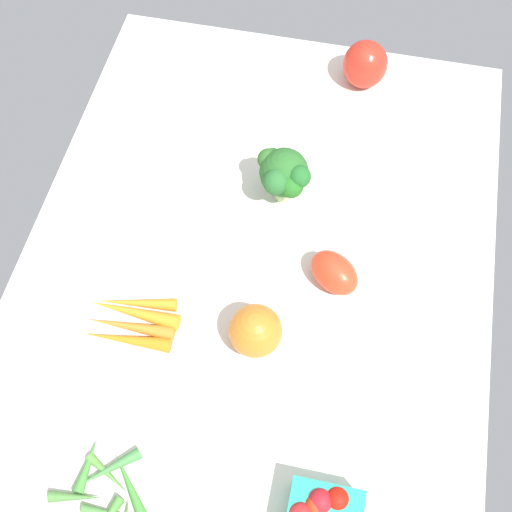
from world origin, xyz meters
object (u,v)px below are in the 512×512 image
at_px(heirloom_tomato_orange, 255,331).
at_px(bell_pepper_red, 365,64).
at_px(broccoli_head, 283,174).
at_px(carrot_bunch, 132,320).
at_px(roma_tomato, 334,273).
at_px(okra_pile, 106,492).

bearing_deg(heirloom_tomato_orange, bell_pepper_red, 171.07).
bearing_deg(heirloom_tomato_orange, broccoli_head, -177.79).
bearing_deg(broccoli_head, heirloom_tomato_orange, 2.21).
relative_size(carrot_bunch, bell_pepper_red, 1.60).
distance_m(carrot_bunch, broccoli_head, 0.34).
height_order(carrot_bunch, broccoli_head, broccoli_head).
bearing_deg(bell_pepper_red, carrot_bunch, -25.94).
height_order(roma_tomato, okra_pile, roma_tomato).
bearing_deg(bell_pepper_red, broccoli_head, -18.50).
xyz_separation_m(bell_pepper_red, heirloom_tomato_orange, (0.57, -0.09, -0.01)).
bearing_deg(carrot_bunch, broccoli_head, 147.06).
height_order(roma_tomato, bell_pepper_red, bell_pepper_red).
bearing_deg(heirloom_tomato_orange, roma_tomato, 141.97).
distance_m(bell_pepper_red, heirloom_tomato_orange, 0.57).
xyz_separation_m(bell_pepper_red, broccoli_head, (0.30, -0.10, 0.02)).
height_order(carrot_bunch, okra_pile, carrot_bunch).
xyz_separation_m(roma_tomato, broccoli_head, (-0.14, -0.11, 0.04)).
distance_m(okra_pile, broccoli_head, 0.55).
distance_m(okra_pile, bell_pepper_red, 0.86).
height_order(bell_pepper_red, heirloom_tomato_orange, bell_pepper_red).
distance_m(okra_pile, heirloom_tomato_orange, 0.30).
relative_size(okra_pile, heirloom_tomato_orange, 1.89).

